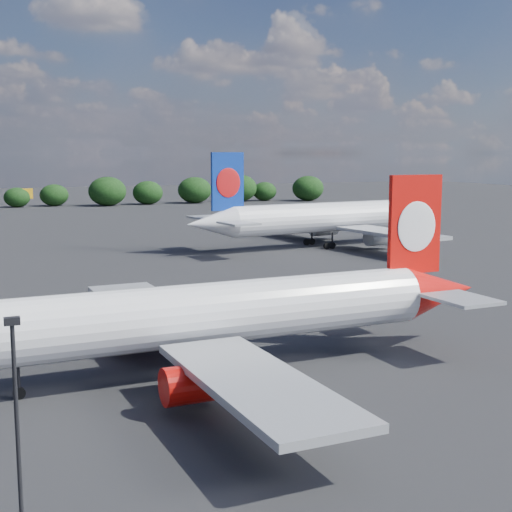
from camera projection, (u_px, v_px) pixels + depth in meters
name	position (u px, v px, depth m)	size (l,w,h in m)	color
ground	(4.00, 275.00, 93.12)	(500.00, 500.00, 0.00)	black
qantas_airliner	(230.00, 313.00, 51.43)	(42.94, 40.79, 14.03)	white
china_southern_airliner	(324.00, 218.00, 120.43)	(48.70, 46.42, 15.89)	white
apron_lamp_post	(18.00, 436.00, 25.55)	(0.55, 0.30, 10.04)	black
billboard_yellow	(24.00, 194.00, 208.82)	(5.00, 0.30, 5.50)	orange
horizon_treeline	(31.00, 194.00, 207.99)	(201.92, 15.64, 9.02)	black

